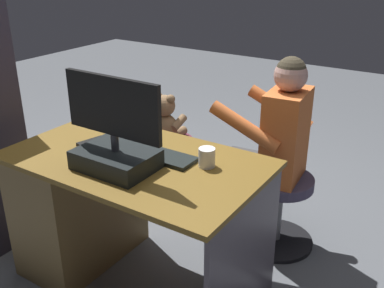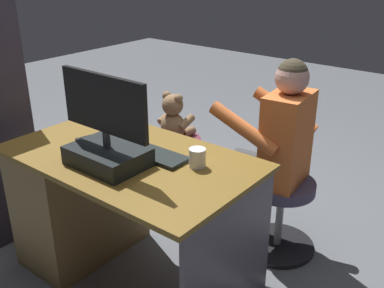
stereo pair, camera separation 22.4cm
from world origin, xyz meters
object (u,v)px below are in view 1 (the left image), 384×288
computer_mouse (108,141)px  desk (92,201)px  teddy_bear (166,119)px  visitor_chair (279,204)px  monitor (115,143)px  tv_remote (91,142)px  office_chair_teddy (166,163)px  cup (207,157)px  person (271,138)px  keyboard (155,154)px

computer_mouse → desk: bearing=25.2°
teddy_bear → visitor_chair: (-0.90, 0.10, -0.33)m
monitor → tv_remote: bearing=-25.1°
monitor → computer_mouse: (0.22, -0.18, -0.11)m
office_chair_teddy → desk: bearing=96.8°
monitor → computer_mouse: 0.31m
cup → office_chair_teddy: (0.76, -0.71, -0.52)m
tv_remote → teddy_bear: bearing=-67.5°
cup → teddy_bear: 1.07m
monitor → office_chair_teddy: monitor is taller
teddy_bear → person: 0.82m
desk → monitor: monitor is taller
desk → cup: bearing=-170.5°
keyboard → person: person is taller
desk → teddy_bear: 0.86m
desk → visitor_chair: bearing=-137.6°
teddy_bear → person: person is taller
monitor → office_chair_teddy: (0.43, -0.95, -0.60)m
keyboard → office_chair_teddy: 1.02m
computer_mouse → visitor_chair: bearing=-135.6°
computer_mouse → person: 0.93m
monitor → tv_remote: monitor is taller
desk → teddy_bear: teddy_bear is taller
desk → keyboard: 0.54m
desk → tv_remote: tv_remote is taller
office_chair_teddy → teddy_bear: teddy_bear is taller
computer_mouse → cup: cup is taller
office_chair_teddy → teddy_bear: size_ratio=1.37×
cup → office_chair_teddy: 1.16m
person → office_chair_teddy: bearing=-5.5°
person → monitor: bearing=66.1°
visitor_chair → teddy_bear: bearing=-6.2°
monitor → cup: 0.42m
monitor → cup: size_ratio=5.73×
cup → tv_remote: (0.64, 0.10, -0.04)m
person → cup: bearing=85.6°
desk → office_chair_teddy: 0.84m
office_chair_teddy → teddy_bear: 0.33m
keyboard → tv_remote: 0.38m
cup → computer_mouse: bearing=6.3°
tv_remote → keyboard: bearing=-157.3°
desk → person: (-0.71, -0.74, 0.28)m
office_chair_teddy → teddy_bear: bearing=-90.0°
person → keyboard: bearing=64.7°
tv_remote → person: size_ratio=0.13×
computer_mouse → person: (-0.61, -0.69, -0.09)m
desk → monitor: (-0.33, 0.13, 0.47)m
computer_mouse → keyboard: bearing=-175.9°
computer_mouse → cup: (-0.56, -0.06, 0.03)m
computer_mouse → cup: bearing=-173.7°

